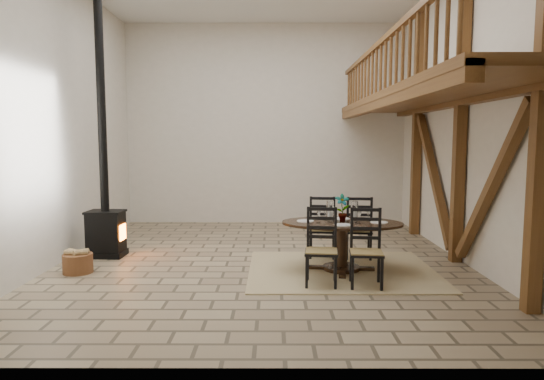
{
  "coord_description": "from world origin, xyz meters",
  "views": [
    {
      "loc": [
        0.19,
        -8.33,
        2.13
      ],
      "look_at": [
        0.17,
        0.4,
        1.22
      ],
      "focal_mm": 32.0,
      "sensor_mm": 36.0,
      "label": 1
    }
  ],
  "objects_px": {
    "dining_table": "(342,243)",
    "wood_stove": "(105,195)",
    "log_basket": "(78,262)",
    "log_stack": "(108,240)"
  },
  "relations": [
    {
      "from": "wood_stove",
      "to": "log_basket",
      "type": "xyz_separation_m",
      "value": [
        -0.09,
        -1.1,
        -0.96
      ]
    },
    {
      "from": "wood_stove",
      "to": "log_basket",
      "type": "distance_m",
      "value": 1.46
    },
    {
      "from": "dining_table",
      "to": "wood_stove",
      "type": "relative_size",
      "value": 0.45
    },
    {
      "from": "dining_table",
      "to": "wood_stove",
      "type": "xyz_separation_m",
      "value": [
        -4.16,
        0.96,
        0.67
      ]
    },
    {
      "from": "wood_stove",
      "to": "dining_table",
      "type": "bearing_deg",
      "value": -10.58
    },
    {
      "from": "dining_table",
      "to": "wood_stove",
      "type": "distance_m",
      "value": 4.32
    },
    {
      "from": "dining_table",
      "to": "wood_stove",
      "type": "bearing_deg",
      "value": 173.14
    },
    {
      "from": "wood_stove",
      "to": "log_basket",
      "type": "height_order",
      "value": "wood_stove"
    },
    {
      "from": "dining_table",
      "to": "log_basket",
      "type": "distance_m",
      "value": 4.26
    },
    {
      "from": "dining_table",
      "to": "log_stack",
      "type": "relative_size",
      "value": 4.82
    }
  ]
}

